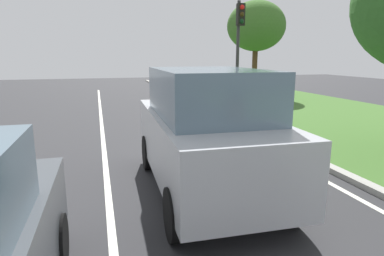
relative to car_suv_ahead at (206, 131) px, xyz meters
name	(u,v)px	position (x,y,z in m)	size (l,w,h in m)	color
ground_plane	(127,141)	(-1.06, 4.29, -1.17)	(60.00, 60.00, 0.00)	#2D2D30
lane_line_center	(103,142)	(-1.76, 4.29, -1.16)	(0.12, 32.00, 0.01)	silver
lane_line_right_edge	(238,133)	(2.54, 4.29, -1.16)	(0.12, 32.00, 0.01)	silver
grass_verge_right	(360,124)	(7.44, 4.29, -1.14)	(9.00, 48.00, 0.06)	#3D6628
curb_right	(252,131)	(3.04, 4.29, -1.11)	(0.24, 48.00, 0.12)	#9E9B93
car_suv_ahead	(206,131)	(0.00, 0.00, 0.00)	(2.09, 4.56, 2.28)	#B7BABF
traffic_light_near_right	(239,37)	(4.16, 8.08, 2.13)	(0.32, 0.50, 4.80)	#2D2D2D
tree_roadside_far	(256,26)	(7.57, 13.37, 3.07)	(3.49, 3.49, 5.74)	#4C331E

